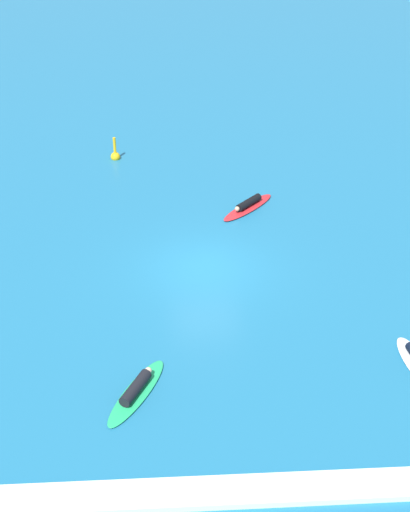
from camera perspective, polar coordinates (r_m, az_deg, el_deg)
name	(u,v)px	position (r m, az deg, el deg)	size (l,w,h in m)	color
ground_plane	(205,268)	(25.47, 0.00, -0.96)	(120.00, 120.00, 0.00)	#1E6B93
surfer_on_red_board	(248,206)	(29.59, 3.55, 4.15)	(2.70, 2.83, 0.42)	red
surfer_on_green_board	(137,390)	(20.09, -5.64, -10.87)	(2.00, 3.02, 0.43)	#23B266
marker_buoy	(115,155)	(34.59, -7.36, 8.19)	(0.46, 0.46, 1.22)	yellow
wave_crest	(229,492)	(17.59, 2.00, -18.77)	(20.60, 0.90, 0.18)	white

